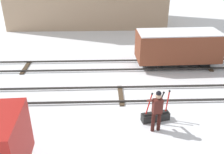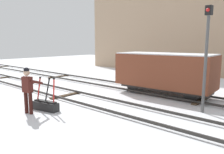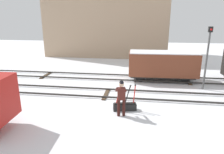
# 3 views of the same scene
# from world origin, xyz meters

# --- Properties ---
(ground_plane) EXTENTS (60.00, 60.00, 0.00)m
(ground_plane) POSITION_xyz_m (0.00, 0.00, 0.00)
(ground_plane) COLOR white
(track_main_line) EXTENTS (44.00, 1.94, 0.18)m
(track_main_line) POSITION_xyz_m (0.00, 0.00, 0.11)
(track_main_line) COLOR #2D2B28
(track_main_line) RESTS_ON ground_plane
(track_siding_near) EXTENTS (44.00, 1.94, 0.18)m
(track_siding_near) POSITION_xyz_m (0.00, 3.69, 0.11)
(track_siding_near) COLOR #2D2B28
(track_siding_near) RESTS_ON ground_plane
(switch_lever_frame) EXTENTS (1.29, 0.61, 1.45)m
(switch_lever_frame) POSITION_xyz_m (1.38, -2.11, 0.25)
(switch_lever_frame) COLOR black
(switch_lever_frame) RESTS_ON ground_plane
(rail_worker) EXTENTS (0.63, 0.78, 1.88)m
(rail_worker) POSITION_xyz_m (1.24, -2.78, 1.08)
(rail_worker) COLOR #351511
(rail_worker) RESTS_ON ground_plane
(freight_car_far_end) EXTENTS (5.22, 2.21, 2.29)m
(freight_car_far_end) POSITION_xyz_m (3.84, 3.69, 1.32)
(freight_car_far_end) COLOR #2D2B28
(freight_car_far_end) RESTS_ON ground_plane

